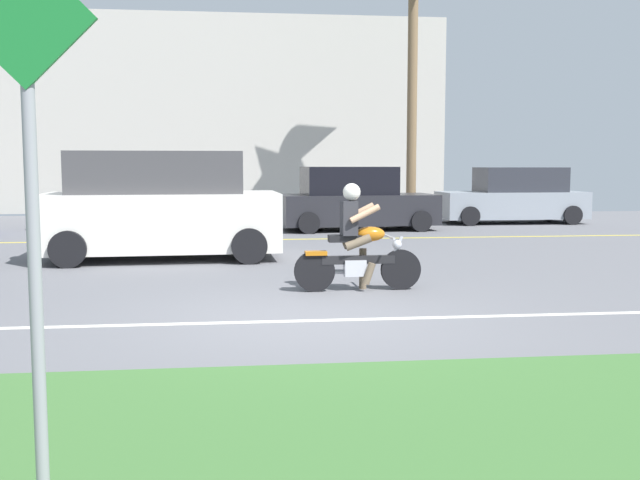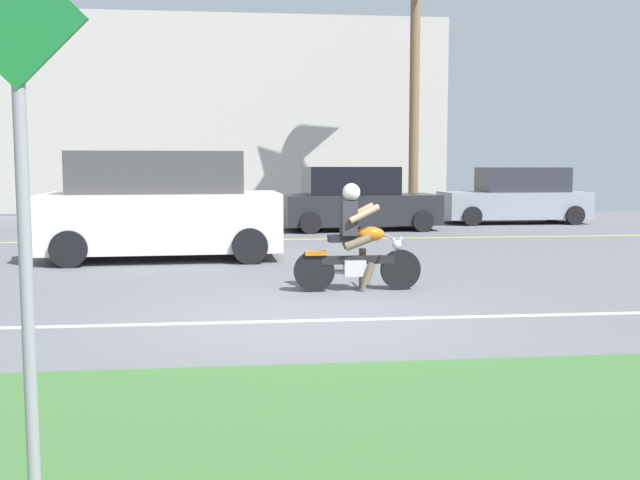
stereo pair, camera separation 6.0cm
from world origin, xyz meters
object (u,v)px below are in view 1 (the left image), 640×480
object	(u,v)px
parked_car_3	(514,197)
parked_car_2	(355,201)
motorcyclist	(357,245)
parked_car_1	(127,201)
suv_nearby	(160,207)
street_sign	(31,193)

from	to	relation	value
parked_car_3	parked_car_2	bearing A→B (deg)	-161.10
motorcyclist	parked_car_1	distance (m)	11.90
parked_car_1	parked_car_2	size ratio (longest dim) A/B	1.00
parked_car_2	parked_car_3	world-z (taller)	parked_car_2
parked_car_1	parked_car_3	world-z (taller)	parked_car_3
suv_nearby	parked_car_3	world-z (taller)	suv_nearby
suv_nearby	street_sign	xyz separation A→B (m)	(0.44, -10.68, 0.68)
motorcyclist	suv_nearby	size ratio (longest dim) A/B	0.40
suv_nearby	parked_car_2	bearing A→B (deg)	50.59
suv_nearby	parked_car_3	distance (m)	12.22
motorcyclist	parked_car_3	distance (m)	13.12
street_sign	motorcyclist	bearing A→B (deg)	68.88
suv_nearby	motorcyclist	bearing A→B (deg)	-52.02
motorcyclist	parked_car_1	bearing A→B (deg)	112.83
parked_car_2	suv_nearby	bearing A→B (deg)	-129.41
parked_car_1	motorcyclist	bearing A→B (deg)	-67.17
suv_nearby	street_sign	size ratio (longest dim) A/B	1.68
parked_car_3	suv_nearby	bearing A→B (deg)	-142.89
parked_car_2	street_sign	size ratio (longest dim) A/B	1.58
parked_car_2	parked_car_3	bearing A→B (deg)	18.90
suv_nearby	parked_car_3	bearing A→B (deg)	37.11
parked_car_1	street_sign	bearing A→B (deg)	-83.55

